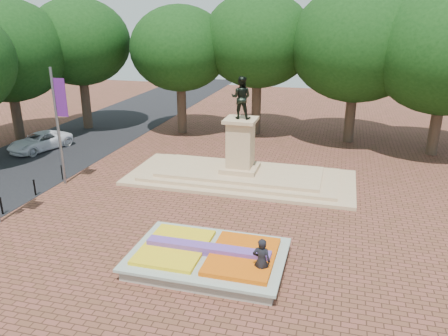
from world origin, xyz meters
name	(u,v)px	position (x,y,z in m)	size (l,w,h in m)	color
ground	(200,239)	(0.00, 0.00, 0.00)	(90.00, 90.00, 0.00)	brown
asphalt_street	(5,173)	(-15.00, 5.00, 0.01)	(9.00, 90.00, 0.02)	black
flower_bed	(208,257)	(1.03, -2.00, 0.38)	(6.30, 4.30, 0.91)	gray
monument	(240,166)	(0.00, 8.00, 0.88)	(14.00, 6.00, 6.40)	tan
tree_row_back	(300,57)	(2.33, 18.00, 6.67)	(44.80, 8.80, 10.43)	#3B2A20
van	(40,141)	(-16.11, 10.08, 0.67)	(2.22, 4.82, 1.34)	white
pedestrian	(261,261)	(3.35, -2.69, 0.96)	(0.70, 0.46, 1.92)	black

